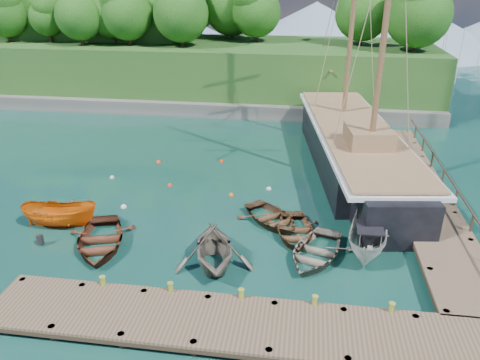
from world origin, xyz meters
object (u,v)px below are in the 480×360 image
object	(u,v)px
rowboat_4	(272,223)
motorboat_orange	(62,226)
rowboat_2	(294,236)
schooner	(353,150)
cabin_boat_white	(367,252)
rowboat_0	(101,247)
rowboat_1	(214,266)
rowboat_3	(314,258)

from	to	relation	value
rowboat_4	motorboat_orange	world-z (taller)	motorboat_orange
rowboat_2	schooner	distance (m)	11.32
rowboat_4	cabin_boat_white	world-z (taller)	cabin_boat_white
rowboat_0	rowboat_1	world-z (taller)	rowboat_1
rowboat_4	motorboat_orange	size ratio (longest dim) A/B	0.97
rowboat_3	rowboat_0	bearing A→B (deg)	-157.79
rowboat_1	rowboat_3	world-z (taller)	rowboat_1
rowboat_0	rowboat_4	bearing A→B (deg)	6.82
motorboat_orange	cabin_boat_white	xyz separation A→B (m)	(16.50, -0.24, 0.00)
rowboat_1	cabin_boat_white	distance (m)	7.74
rowboat_2	motorboat_orange	world-z (taller)	motorboat_orange
rowboat_0	schooner	bearing A→B (deg)	26.80
rowboat_0	rowboat_4	xyz separation A→B (m)	(8.51, 3.80, 0.00)
rowboat_3	cabin_boat_white	xyz separation A→B (m)	(2.61, 0.88, 0.00)
rowboat_1	schooner	bearing A→B (deg)	47.55
rowboat_1	rowboat_4	bearing A→B (deg)	48.24
rowboat_0	motorboat_orange	xyz separation A→B (m)	(-2.99, 1.70, 0.00)
rowboat_1	schooner	world-z (taller)	schooner
motorboat_orange	cabin_boat_white	size ratio (longest dim) A/B	0.86
rowboat_2	cabin_boat_white	size ratio (longest dim) A/B	0.83
schooner	rowboat_2	bearing A→B (deg)	-117.34
rowboat_4	cabin_boat_white	size ratio (longest dim) A/B	0.84
rowboat_2	rowboat_4	distance (m)	1.83
motorboat_orange	cabin_boat_white	distance (m)	16.50
rowboat_4	rowboat_3	bearing A→B (deg)	-93.26
rowboat_0	rowboat_2	world-z (taller)	rowboat_0
schooner	motorboat_orange	bearing A→B (deg)	-153.21
cabin_boat_white	schooner	world-z (taller)	schooner
motorboat_orange	rowboat_4	bearing A→B (deg)	-83.88
rowboat_0	cabin_boat_white	bearing A→B (deg)	-11.08
rowboat_1	rowboat_2	distance (m)	5.00
rowboat_3	rowboat_4	bearing A→B (deg)	145.67
rowboat_1	motorboat_orange	xyz separation A→B (m)	(-9.10, 2.51, 0.00)
rowboat_1	rowboat_4	size ratio (longest dim) A/B	1.06
rowboat_1	rowboat_3	xyz separation A→B (m)	(4.79, 1.39, 0.00)
rowboat_4	rowboat_1	bearing A→B (deg)	-157.24
rowboat_3	cabin_boat_white	size ratio (longest dim) A/B	0.91
rowboat_1	motorboat_orange	bearing A→B (deg)	150.30
rowboat_1	cabin_boat_white	xyz separation A→B (m)	(7.40, 2.27, 0.00)
rowboat_1	schooner	xyz separation A→B (m)	(7.47, 13.96, 1.21)
rowboat_2	schooner	size ratio (longest dim) A/B	0.14
rowboat_2	rowboat_3	world-z (taller)	rowboat_3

